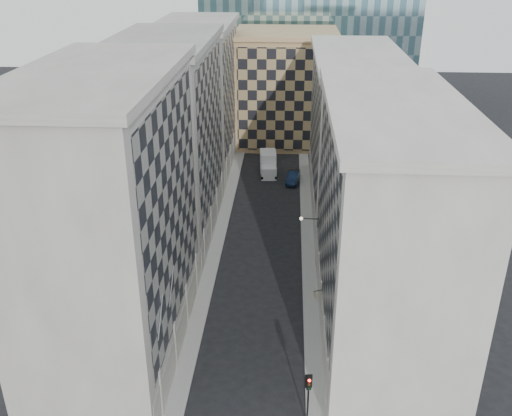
% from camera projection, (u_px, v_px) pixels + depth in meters
% --- Properties ---
extents(sidewalk_west, '(1.50, 100.00, 0.15)m').
position_uv_depth(sidewalk_west, '(218.00, 241.00, 66.50)').
color(sidewalk_west, gray).
rests_on(sidewalk_west, ground).
extents(sidewalk_east, '(1.50, 100.00, 0.15)m').
position_uv_depth(sidewalk_east, '(308.00, 244.00, 65.93)').
color(sidewalk_east, gray).
rests_on(sidewalk_east, ground).
extents(bldg_left_a, '(10.80, 22.80, 23.70)m').
position_uv_depth(bldg_left_a, '(113.00, 222.00, 44.65)').
color(bldg_left_a, gray).
rests_on(bldg_left_a, ground).
extents(bldg_left_b, '(10.80, 22.80, 22.70)m').
position_uv_depth(bldg_left_b, '(169.00, 140.00, 64.77)').
color(bldg_left_b, gray).
rests_on(bldg_left_b, ground).
extents(bldg_left_c, '(10.80, 22.80, 21.70)m').
position_uv_depth(bldg_left_c, '(198.00, 97.00, 84.90)').
color(bldg_left_c, gray).
rests_on(bldg_left_c, ground).
extents(bldg_right_a, '(10.80, 26.80, 20.70)m').
position_uv_depth(bldg_right_a, '(384.00, 223.00, 47.73)').
color(bldg_right_a, '#ADA69E').
rests_on(bldg_right_a, ground).
extents(bldg_right_b, '(10.80, 28.80, 19.70)m').
position_uv_depth(bldg_right_b, '(353.00, 132.00, 72.37)').
color(bldg_right_b, '#ADA69E').
rests_on(bldg_right_b, ground).
extents(tan_block, '(16.80, 14.80, 18.80)m').
position_uv_depth(tan_block, '(286.00, 88.00, 96.46)').
color(tan_block, tan).
rests_on(tan_block, ground).
extents(flagpoles_left, '(0.10, 6.33, 2.33)m').
position_uv_depth(flagpoles_left, '(166.00, 301.00, 41.47)').
color(flagpoles_left, gray).
rests_on(flagpoles_left, ground).
extents(bracket_lamp, '(1.98, 0.36, 0.36)m').
position_uv_depth(bracket_lamp, '(303.00, 219.00, 57.97)').
color(bracket_lamp, black).
rests_on(bracket_lamp, ground).
extents(traffic_light, '(0.53, 0.47, 4.22)m').
position_uv_depth(traffic_light, '(309.00, 389.00, 40.02)').
color(traffic_light, black).
rests_on(traffic_light, sidewalk_east).
extents(box_truck, '(2.80, 5.91, 3.15)m').
position_uv_depth(box_truck, '(268.00, 165.00, 85.79)').
color(box_truck, white).
rests_on(box_truck, ground).
extents(dark_car, '(2.21, 4.85, 1.54)m').
position_uv_depth(dark_car, '(293.00, 177.00, 82.75)').
color(dark_car, '#0E1C36').
rests_on(dark_car, ground).
extents(shop_sign, '(0.79, 0.70, 0.81)m').
position_uv_depth(shop_sign, '(316.00, 294.00, 49.69)').
color(shop_sign, black).
rests_on(shop_sign, ground).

